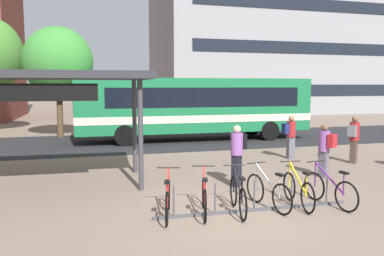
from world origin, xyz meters
name	(u,v)px	position (x,y,z in m)	size (l,w,h in m)	color
ground	(230,212)	(0.00, 0.00, 0.00)	(200.00, 200.00, 0.00)	#7A6656
bus_lane_asphalt	(149,141)	(0.00, 11.42, 0.00)	(80.00, 7.20, 0.01)	#232326
city_bus	(193,106)	(2.36, 11.42, 1.78)	(12.06, 2.75, 3.20)	#196B3D
bike_rack	(254,207)	(0.55, -0.10, 0.09)	(4.64, 0.15, 0.70)	#47474C
parked_bicycle_red_0	(168,200)	(-1.41, 0.04, 0.38)	(0.61, 1.68, 0.99)	black
parked_bicycle_red_1	(204,197)	(-0.60, 0.01, 0.38)	(0.63, 1.68, 0.99)	black
parked_bicycle_black_2	(238,196)	(0.15, -0.10, 0.38)	(0.53, 1.70, 0.99)	black
parked_bicycle_silver_3	(268,192)	(0.94, 0.01, 0.38)	(0.52, 1.71, 0.99)	black
parked_bicycle_yellow_4	(298,190)	(1.69, -0.04, 0.38)	(0.52, 1.72, 0.99)	black
parked_bicycle_purple_5	(330,190)	(2.43, -0.20, 0.38)	(0.52, 1.71, 0.99)	black
transit_shelter	(27,79)	(-4.60, 3.59, 3.01)	(6.93, 3.37, 3.21)	#38383D
commuter_grey_pack_0	(354,136)	(6.33, 3.95, 0.99)	(0.60, 0.55, 1.73)	#47382D
commuter_red_pack_1	(325,147)	(4.02, 2.34, 0.95)	(0.51, 0.60, 1.66)	#565660
commuter_navy_pack_2	(290,134)	(4.54, 5.35, 0.97)	(0.54, 0.36, 1.68)	#565660
commuter_black_pack_3	(237,151)	(1.00, 2.04, 1.01)	(0.60, 0.57, 1.74)	black
street_tree_1	(58,62)	(-4.43, 14.33, 4.11)	(3.71, 3.71, 5.99)	brown
building_right_wing	(282,2)	(18.10, 31.55, 12.00)	(27.41, 13.32, 24.00)	gray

